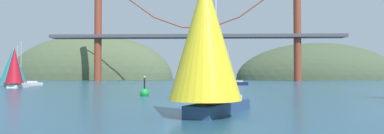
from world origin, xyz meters
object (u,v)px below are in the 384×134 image
Objects in this scene: sailboat_crimson_sail at (15,67)px; sailboat_teal_sail at (14,65)px; channel_buoy at (144,93)px; sailboat_yellow_sail at (206,43)px; sailboat_green_sail at (222,64)px.

sailboat_crimson_sail is 12.37m from sailboat_teal_sail.
sailboat_yellow_sail is at bearing -69.30° from channel_buoy.
sailboat_teal_sail is 3.86× the size of channel_buoy.
sailboat_yellow_sail is 3.46× the size of channel_buoy.
sailboat_yellow_sail is at bearing -47.98° from sailboat_crimson_sail.
sailboat_crimson_sail is at bearing -58.54° from sailboat_teal_sail.
sailboat_teal_sail reaches higher than sailboat_crimson_sail.
sailboat_crimson_sail is 0.90× the size of sailboat_yellow_sail.
sailboat_teal_sail reaches higher than channel_buoy.
sailboat_crimson_sail is 3.12× the size of channel_buoy.
channel_buoy is at bearing -41.53° from sailboat_teal_sail.
channel_buoy is at bearing -35.61° from sailboat_crimson_sail.
sailboat_green_sail is 1.28× the size of sailboat_crimson_sail.
sailboat_crimson_sail is at bearing -154.31° from sailboat_green_sail.
sailboat_yellow_sail is 0.90× the size of sailboat_teal_sail.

